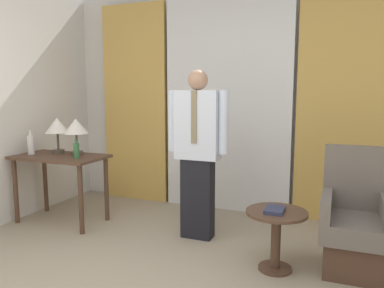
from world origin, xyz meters
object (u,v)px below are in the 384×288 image
object	(u,v)px
desk	(60,167)
bottle_near_edge	(31,144)
bottle_by_lamp	(76,150)
side_table	(276,230)
table_lamp_right	(76,128)
table_lamp_left	(57,127)
armchair	(354,227)
person	(197,148)
book	(275,210)

from	to	relation	value
desk	bottle_near_edge	xyz separation A→B (m)	(-0.36, -0.05, 0.24)
bottle_near_edge	bottle_by_lamp	size ratio (longest dim) A/B	1.30
bottle_by_lamp	side_table	xyz separation A→B (m)	(2.13, -0.21, -0.50)
table_lamp_right	bottle_near_edge	xyz separation A→B (m)	(-0.49, -0.18, -0.19)
table_lamp_right	table_lamp_left	bearing A→B (deg)	180.00
bottle_near_edge	table_lamp_left	bearing A→B (deg)	37.85
armchair	desk	bearing A→B (deg)	179.42
bottle_by_lamp	person	world-z (taller)	person
desk	book	distance (m)	2.44
table_lamp_right	armchair	distance (m)	2.97
bottle_near_edge	side_table	world-z (taller)	bottle_near_edge
desk	bottle_by_lamp	world-z (taller)	bottle_by_lamp
bottle_by_lamp	book	distance (m)	2.16
side_table	person	bearing A→B (deg)	153.53
table_lamp_right	book	distance (m)	2.39
desk	armchair	bearing A→B (deg)	-0.58
person	side_table	world-z (taller)	person
bottle_by_lamp	person	xyz separation A→B (m)	(1.29, 0.22, 0.06)
bottle_by_lamp	person	bearing A→B (deg)	9.53
bottle_near_edge	bottle_by_lamp	xyz separation A→B (m)	(0.65, -0.03, -0.03)
table_lamp_right	armchair	size ratio (longest dim) A/B	0.41
bottle_near_edge	person	xyz separation A→B (m)	(1.94, 0.19, 0.04)
armchair	side_table	bearing A→B (deg)	-156.96
side_table	bottle_by_lamp	bearing A→B (deg)	174.47
armchair	book	bearing A→B (deg)	-155.76
desk	side_table	xyz separation A→B (m)	(2.43, -0.28, -0.29)
table_lamp_left	side_table	bearing A→B (deg)	-9.18
armchair	table_lamp_left	bearing A→B (deg)	177.07
table_lamp_right	armchair	world-z (taller)	table_lamp_right
armchair	table_lamp_right	bearing A→B (deg)	176.80
table_lamp_right	side_table	xyz separation A→B (m)	(2.30, -0.41, -0.72)
table_lamp_left	armchair	xyz separation A→B (m)	(3.15, -0.16, -0.70)
person	side_table	distance (m)	1.10
person	desk	bearing A→B (deg)	-174.92
side_table	book	bearing A→B (deg)	-122.40
table_lamp_left	armchair	distance (m)	3.23
table_lamp_left	bottle_by_lamp	size ratio (longest dim) A/B	1.96
person	side_table	bearing A→B (deg)	-26.47
table_lamp_left	person	bearing A→B (deg)	0.32
table_lamp_left	armchair	bearing A→B (deg)	-2.93
desk	person	xyz separation A→B (m)	(1.58, 0.14, 0.28)
table_lamp_left	book	xyz separation A→B (m)	(2.54, -0.43, -0.54)
person	side_table	size ratio (longest dim) A/B	3.33
person	book	size ratio (longest dim) A/B	7.99
desk	armchair	distance (m)	3.03
table_lamp_left	armchair	world-z (taller)	table_lamp_left
bottle_near_edge	side_table	xyz separation A→B (m)	(2.79, -0.24, -0.53)
book	person	bearing A→B (deg)	152.06
desk	bottle_by_lamp	distance (m)	0.37
side_table	armchair	bearing A→B (deg)	23.04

